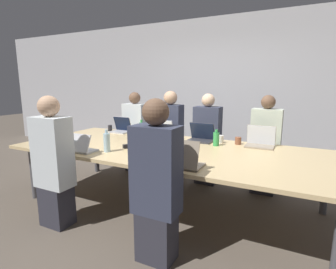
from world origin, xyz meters
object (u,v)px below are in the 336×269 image
Objects in this scene: person_far_right at (265,147)px; laptop_near_left at (80,147)px; cup_near_left at (69,144)px; laptop_far_left at (121,128)px; bottle_near_left at (107,142)px; cup_far_center at (220,139)px; person_near_midright at (156,185)px; bottle_far_center at (216,139)px; cup_far_midleft at (177,134)px; cup_far_left at (110,128)px; cup_far_right at (238,141)px; laptop_far_right at (260,141)px; laptop_near_midright at (183,160)px; person_far_midleft at (170,134)px; bottle_far_midleft at (141,129)px; laptop_far_center at (201,136)px; person_near_left at (54,164)px; person_far_left at (136,133)px; stapler at (129,146)px; person_far_center at (207,141)px; laptop_far_midleft at (161,131)px.

person_far_right is 2.48m from laptop_near_left.
laptop_far_left is at bearing 94.77° from cup_near_left.
cup_far_center is at bearing 44.91° from bottle_near_left.
person_near_midright reaches higher than laptop_near_left.
bottle_far_center is 0.74m from cup_far_midleft.
cup_far_right is at bearing -1.46° from cup_far_left.
bottle_near_left is (-1.07, -1.06, 0.06)m from cup_far_center.
laptop_far_right is 3.51× the size of cup_far_left.
person_far_midleft is at bearing -60.61° from laptop_near_midright.
bottle_far_midleft is 2.44× the size of cup_near_left.
laptop_far_left is at bearing 171.30° from bottle_far_center.
laptop_far_left reaches higher than cup_far_center.
laptop_far_left is 1.22m from cup_near_left.
person_near_left reaches higher than laptop_far_center.
bottle_far_center is at bearing -91.46° from cup_far_center.
laptop_near_midright reaches higher than laptop_far_center.
cup_far_center is 0.07× the size of person_far_left.
laptop_far_left is 0.84m from person_far_midleft.
stapler is (-0.94, -0.79, -0.03)m from cup_far_center.
laptop_near_left reaches higher than cup_far_left.
person_near_midright is 5.77× the size of bottle_far_midleft.
person_near_midright is at bearing 77.11° from laptop_near_midright.
cup_far_center is 1.81m from laptop_near_left.
laptop_near_left is at bearing -131.53° from laptop_far_center.
cup_near_left is (0.10, -1.22, -0.02)m from laptop_far_left.
person_far_right is (0.54, 0.59, -0.18)m from bottle_far_center.
bottle_far_midleft is 0.93× the size of bottle_near_left.
cup_far_center is (0.27, 0.00, -0.02)m from laptop_far_center.
laptop_near_left is at bearing -146.22° from laptop_far_right.
laptop_far_right is 2.21m from person_far_left.
cup_far_right is 0.94× the size of cup_near_left.
laptop_far_center reaches higher than bottle_far_center.
laptop_far_left is (-1.67, 1.29, -0.01)m from laptop_near_midright.
person_far_right is at bearing 42.43° from bottle_near_left.
person_near_left is at bearing -100.52° from person_far_midleft.
bottle_far_midleft is at bearing -44.31° from laptop_near_midright.
person_far_midleft reaches higher than cup_far_midleft.
laptop_near_left reaches higher than stapler.
laptop_far_midleft is (-0.64, -0.30, 0.15)m from person_far_center.
laptop_far_left reaches higher than laptop_near_left.
cup_far_center is 0.31× the size of laptop_near_left.
person_far_center is at bearing 117.87° from bottle_far_center.
laptop_far_left is at bearing -146.65° from person_far_midleft.
person_far_left reaches higher than laptop_far_center.
bottle_far_center is 0.82m from person_far_right.
laptop_far_center is 1.46m from person_far_left.
bottle_near_left is at bearing -140.09° from cup_far_right.
laptop_far_right is 0.25× the size of person_far_right.
laptop_near_left is (-1.34, -1.21, 0.01)m from cup_far_center.
person_far_left is 1.03m from cup_far_midleft.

